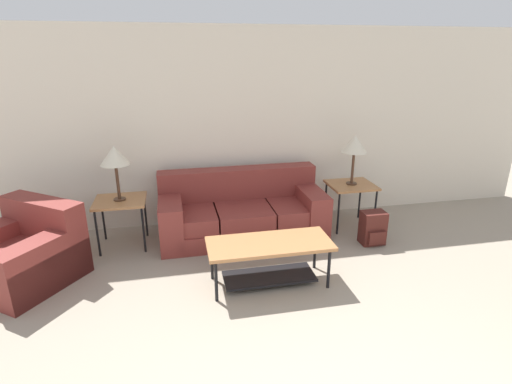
{
  "coord_description": "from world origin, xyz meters",
  "views": [
    {
      "loc": [
        -0.93,
        -0.87,
        2.27
      ],
      "look_at": [
        -0.08,
        3.22,
        0.8
      ],
      "focal_mm": 28.0,
      "sensor_mm": 36.0,
      "label": 1
    }
  ],
  "objects_px": {
    "table_lamp_right": "(355,145)",
    "couch": "(242,213)",
    "side_table_left": "(120,204)",
    "backpack": "(373,228)",
    "side_table_right": "(351,188)",
    "armchair": "(24,255)",
    "coffee_table": "(269,253)",
    "table_lamp_left": "(115,156)"
  },
  "relations": [
    {
      "from": "armchair",
      "to": "backpack",
      "type": "xyz_separation_m",
      "value": [
        3.95,
        0.03,
        -0.08
      ]
    },
    {
      "from": "side_table_left",
      "to": "armchair",
      "type": "bearing_deg",
      "value": -146.86
    },
    {
      "from": "armchair",
      "to": "side_table_left",
      "type": "height_order",
      "value": "armchair"
    },
    {
      "from": "couch",
      "to": "side_table_left",
      "type": "bearing_deg",
      "value": -178.48
    },
    {
      "from": "coffee_table",
      "to": "side_table_right",
      "type": "bearing_deg",
      "value": 40.29
    },
    {
      "from": "backpack",
      "to": "side_table_left",
      "type": "bearing_deg",
      "value": 169.33
    },
    {
      "from": "side_table_right",
      "to": "backpack",
      "type": "distance_m",
      "value": 0.67
    },
    {
      "from": "side_table_left",
      "to": "side_table_right",
      "type": "height_order",
      "value": "same"
    },
    {
      "from": "couch",
      "to": "armchair",
      "type": "relative_size",
      "value": 1.56
    },
    {
      "from": "couch",
      "to": "side_table_left",
      "type": "height_order",
      "value": "couch"
    },
    {
      "from": "table_lamp_left",
      "to": "backpack",
      "type": "xyz_separation_m",
      "value": [
        3.03,
        -0.57,
        -0.93
      ]
    },
    {
      "from": "armchair",
      "to": "side_table_left",
      "type": "xyz_separation_m",
      "value": [
        0.92,
        0.6,
        0.26
      ]
    },
    {
      "from": "coffee_table",
      "to": "side_table_left",
      "type": "height_order",
      "value": "side_table_left"
    },
    {
      "from": "coffee_table",
      "to": "side_table_right",
      "type": "distance_m",
      "value": 1.86
    },
    {
      "from": "armchair",
      "to": "couch",
      "type": "bearing_deg",
      "value": 14.93
    },
    {
      "from": "coffee_table",
      "to": "backpack",
      "type": "distance_m",
      "value": 1.61
    },
    {
      "from": "backpack",
      "to": "couch",
      "type": "bearing_deg",
      "value": 158.47
    },
    {
      "from": "coffee_table",
      "to": "table_lamp_right",
      "type": "height_order",
      "value": "table_lamp_right"
    },
    {
      "from": "couch",
      "to": "side_table_right",
      "type": "xyz_separation_m",
      "value": [
        1.48,
        -0.04,
        0.25
      ]
    },
    {
      "from": "side_table_right",
      "to": "table_lamp_right",
      "type": "relative_size",
      "value": 0.92
    },
    {
      "from": "coffee_table",
      "to": "side_table_left",
      "type": "xyz_separation_m",
      "value": [
        -1.55,
        1.2,
        0.2
      ]
    },
    {
      "from": "table_lamp_right",
      "to": "side_table_right",
      "type": "bearing_deg",
      "value": 180.0
    },
    {
      "from": "coffee_table",
      "to": "side_table_right",
      "type": "relative_size",
      "value": 2.08
    },
    {
      "from": "table_lamp_right",
      "to": "couch",
      "type": "bearing_deg",
      "value": 178.48
    },
    {
      "from": "side_table_left",
      "to": "table_lamp_left",
      "type": "relative_size",
      "value": 0.92
    },
    {
      "from": "couch",
      "to": "backpack",
      "type": "relative_size",
      "value": 5.01
    },
    {
      "from": "side_table_right",
      "to": "backpack",
      "type": "xyz_separation_m",
      "value": [
        0.06,
        -0.57,
        -0.34
      ]
    },
    {
      "from": "couch",
      "to": "side_table_left",
      "type": "xyz_separation_m",
      "value": [
        -1.48,
        -0.04,
        0.25
      ]
    },
    {
      "from": "armchair",
      "to": "table_lamp_right",
      "type": "height_order",
      "value": "table_lamp_right"
    },
    {
      "from": "side_table_right",
      "to": "table_lamp_left",
      "type": "distance_m",
      "value": 3.02
    },
    {
      "from": "coffee_table",
      "to": "backpack",
      "type": "xyz_separation_m",
      "value": [
        1.47,
        0.63,
        -0.14
      ]
    },
    {
      "from": "couch",
      "to": "backpack",
      "type": "xyz_separation_m",
      "value": [
        1.54,
        -0.61,
        -0.09
      ]
    },
    {
      "from": "backpack",
      "to": "coffee_table",
      "type": "bearing_deg",
      "value": -156.91
    },
    {
      "from": "side_table_left",
      "to": "backpack",
      "type": "bearing_deg",
      "value": -10.67
    },
    {
      "from": "side_table_right",
      "to": "backpack",
      "type": "relative_size",
      "value": 1.44
    },
    {
      "from": "backpack",
      "to": "side_table_right",
      "type": "bearing_deg",
      "value": 96.15
    },
    {
      "from": "side_table_left",
      "to": "coffee_table",
      "type": "bearing_deg",
      "value": -37.7
    },
    {
      "from": "side_table_left",
      "to": "backpack",
      "type": "xyz_separation_m",
      "value": [
        3.03,
        -0.57,
        -0.34
      ]
    },
    {
      "from": "table_lamp_left",
      "to": "backpack",
      "type": "height_order",
      "value": "table_lamp_left"
    },
    {
      "from": "couch",
      "to": "side_table_right",
      "type": "relative_size",
      "value": 3.48
    },
    {
      "from": "table_lamp_right",
      "to": "armchair",
      "type": "bearing_deg",
      "value": -171.21
    },
    {
      "from": "table_lamp_right",
      "to": "side_table_left",
      "type": "bearing_deg",
      "value": 180.0
    }
  ]
}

